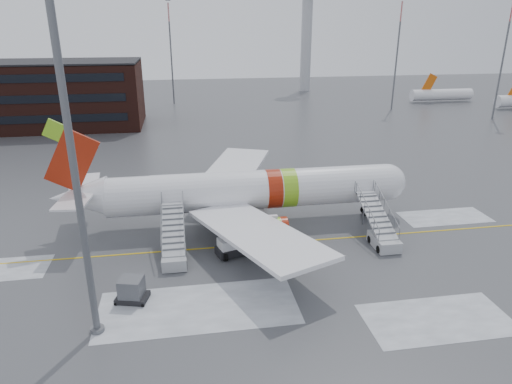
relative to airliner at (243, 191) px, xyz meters
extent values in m
plane|color=#494C4F|center=(0.85, -3.95, -3.42)|extent=(260.00, 260.00, 0.00)
cylinder|color=white|center=(0.95, 0.00, 0.08)|extent=(28.00, 3.80, 3.80)
sphere|color=white|center=(14.95, 0.00, 0.08)|extent=(3.80, 3.80, 3.80)
cube|color=black|center=(16.00, 0.00, 0.58)|extent=(1.09, 1.60, 0.97)
cone|color=white|center=(-15.45, 0.00, 0.33)|extent=(5.20, 3.72, 3.72)
cube|color=#9D200C|center=(-15.55, 0.00, 3.88)|extent=(5.27, 0.30, 6.09)
cube|color=#85C51F|center=(-16.65, 0.00, 6.68)|extent=(2.16, 0.26, 2.16)
cube|color=white|center=(-15.25, 2.60, 0.98)|extent=(3.07, 4.85, 0.18)
cube|color=white|center=(-15.25, -2.60, 0.98)|extent=(3.07, 4.85, 0.18)
cube|color=white|center=(-0.05, 8.50, -0.52)|extent=(10.72, 15.97, 1.13)
cube|color=white|center=(-0.05, -8.50, -0.52)|extent=(10.72, 15.97, 1.13)
cylinder|color=white|center=(1.45, 5.20, -1.87)|extent=(3.40, 2.10, 2.10)
cylinder|color=white|center=(1.45, -5.20, -1.87)|extent=(3.40, 2.10, 2.10)
cylinder|color=#595B60|center=(12.95, 0.00, -2.52)|extent=(0.20, 0.20, 1.80)
cylinder|color=black|center=(12.95, 0.00, -2.97)|extent=(0.90, 0.56, 0.90)
cylinder|color=black|center=(0.45, 2.40, -2.97)|extent=(0.90, 0.56, 0.90)
cylinder|color=black|center=(0.45, -2.40, -2.97)|extent=(0.90, 0.56, 0.90)
cube|color=#A8AAAF|center=(11.73, -7.30, -2.87)|extent=(2.00, 3.20, 1.00)
cube|color=#A8AAAF|center=(11.73, -5.20, -1.19)|extent=(1.90, 5.87, 2.52)
cube|color=#A8AAAF|center=(11.73, -1.90, -0.02)|extent=(1.90, 1.40, 0.15)
cylinder|color=#595B60|center=(11.73, -2.30, -1.72)|extent=(0.16, 0.16, 3.40)
cylinder|color=black|center=(10.83, -8.30, -3.07)|extent=(0.25, 0.70, 0.70)
cylinder|color=black|center=(12.63, -6.30, -3.07)|extent=(0.25, 0.70, 0.70)
cube|color=#A2A5A9|center=(-6.84, -7.30, -2.87)|extent=(2.00, 3.20, 1.00)
cube|color=#A2A5A9|center=(-6.84, -5.20, -1.19)|extent=(1.90, 5.87, 2.52)
cube|color=#A2A5A9|center=(-6.84, -1.90, -0.02)|extent=(1.90, 1.40, 0.15)
cylinder|color=#595B60|center=(-6.84, -2.30, -1.72)|extent=(0.16, 0.16, 3.40)
cylinder|color=black|center=(-7.74, -8.30, -3.07)|extent=(0.25, 0.70, 0.70)
cylinder|color=black|center=(-5.94, -6.30, -3.07)|extent=(0.25, 0.70, 0.70)
cube|color=black|center=(-1.83, -6.52, -2.96)|extent=(3.14, 2.24, 0.71)
cube|color=white|center=(-2.32, -6.66, -2.26)|extent=(1.75, 1.75, 0.91)
cube|color=black|center=(-2.32, -6.66, -1.90)|extent=(1.53, 1.60, 0.15)
cylinder|color=black|center=(-2.60, -7.48, -3.06)|extent=(0.49, 0.76, 0.71)
cylinder|color=black|center=(-0.66, -6.91, -3.06)|extent=(0.49, 0.76, 0.71)
cylinder|color=black|center=(-3.00, -6.12, -3.06)|extent=(0.49, 0.76, 0.71)
cylinder|color=black|center=(-1.06, -5.56, -3.06)|extent=(0.49, 0.76, 0.71)
cube|color=black|center=(-9.83, -12.25, -3.17)|extent=(2.54, 2.11, 0.35)
cube|color=#515358|center=(-9.83, -12.25, -2.36)|extent=(1.93, 1.86, 1.51)
cylinder|color=black|center=(-10.84, -12.95, -3.27)|extent=(0.25, 0.34, 0.30)
cylinder|color=black|center=(-8.83, -11.55, -3.27)|extent=(0.25, 0.34, 0.30)
cylinder|color=#595B60|center=(-11.80, -15.52, 7.55)|extent=(0.44, 0.44, 21.93)
cylinder|color=#595B60|center=(-11.80, -15.52, -3.27)|extent=(0.90, 0.90, 0.30)
cylinder|color=#B2B5BA|center=(30.85, 91.05, 10.58)|extent=(3.00, 3.00, 28.00)
cylinder|color=#595B60|center=(42.85, 58.05, 6.18)|extent=(0.36, 0.36, 19.20)
cylinder|color=#CC7272|center=(42.85, 58.05, 17.70)|extent=(0.32, 0.32, 4.32)
cylinder|color=#595B60|center=(-7.15, 74.05, 6.18)|extent=(0.36, 0.36, 19.20)
cylinder|color=#CC7272|center=(-7.15, 74.05, 17.70)|extent=(0.32, 0.32, 4.32)
cylinder|color=#595B60|center=(58.85, 44.05, 6.18)|extent=(0.36, 0.36, 19.20)
cylinder|color=#CC7272|center=(58.85, 44.05, 17.70)|extent=(0.32, 0.32, 4.32)
camera|label=1|loc=(-5.59, -41.65, 15.55)|focal=32.00mm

